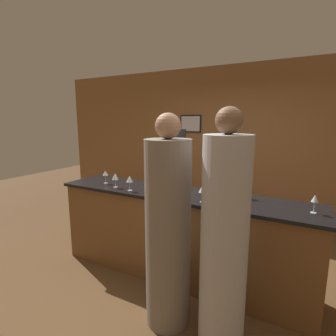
% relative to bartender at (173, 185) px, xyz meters
% --- Properties ---
extents(ground_plane, '(14.00, 14.00, 0.00)m').
position_rel_bartender_xyz_m(ground_plane, '(0.47, -0.79, -0.88)').
color(ground_plane, brown).
extents(back_wall, '(8.00, 0.08, 2.80)m').
position_rel_bartender_xyz_m(back_wall, '(0.47, 1.51, 0.52)').
color(back_wall, olive).
rests_on(back_wall, ground_plane).
extents(bar_counter, '(3.00, 0.63, 1.02)m').
position_rel_bartender_xyz_m(bar_counter, '(0.47, -0.79, -0.37)').
color(bar_counter, brown).
rests_on(bar_counter, ground_plane).
extents(bartender, '(0.36, 0.36, 1.89)m').
position_rel_bartender_xyz_m(bartender, '(0.00, 0.00, 0.00)').
color(bartender, '#2D2D33').
rests_on(bartender, ground_plane).
extents(guest_0, '(0.36, 0.36, 1.92)m').
position_rel_bartender_xyz_m(guest_0, '(1.22, -1.51, 0.01)').
color(guest_0, '#B2B2B7').
rests_on(guest_0, ground_plane).
extents(guest_1, '(0.40, 0.40, 1.88)m').
position_rel_bartender_xyz_m(guest_1, '(0.71, -1.47, -0.01)').
color(guest_1, gray).
rests_on(guest_1, ground_plane).
extents(wine_bottle_0, '(0.08, 0.08, 0.29)m').
position_rel_bartender_xyz_m(wine_bottle_0, '(1.07, -0.60, 0.25)').
color(wine_bottle_0, black).
rests_on(wine_bottle_0, bar_counter).
extents(wine_glass_0, '(0.07, 0.07, 0.17)m').
position_rel_bartender_xyz_m(wine_glass_0, '(-0.55, -0.84, 0.27)').
color(wine_glass_0, silver).
rests_on(wine_glass_0, bar_counter).
extents(wine_glass_1, '(0.07, 0.07, 0.16)m').
position_rel_bartender_xyz_m(wine_glass_1, '(0.96, -0.93, 0.26)').
color(wine_glass_1, silver).
rests_on(wine_glass_1, bar_counter).
extents(wine_glass_2, '(0.08, 0.08, 0.18)m').
position_rel_bartender_xyz_m(wine_glass_2, '(-0.06, -0.98, 0.27)').
color(wine_glass_2, silver).
rests_on(wine_glass_2, bar_counter).
extents(wine_glass_3, '(0.06, 0.06, 0.17)m').
position_rel_bartender_xyz_m(wine_glass_3, '(1.81, -0.81, 0.26)').
color(wine_glass_3, silver).
rests_on(wine_glass_3, bar_counter).
extents(wine_glass_4, '(0.08, 0.08, 0.18)m').
position_rel_bartender_xyz_m(wine_glass_4, '(0.84, -0.98, 0.28)').
color(wine_glass_4, silver).
rests_on(wine_glass_4, bar_counter).
extents(wine_glass_5, '(0.08, 0.08, 0.18)m').
position_rel_bartender_xyz_m(wine_glass_5, '(-0.31, -0.94, 0.27)').
color(wine_glass_5, silver).
rests_on(wine_glass_5, bar_counter).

